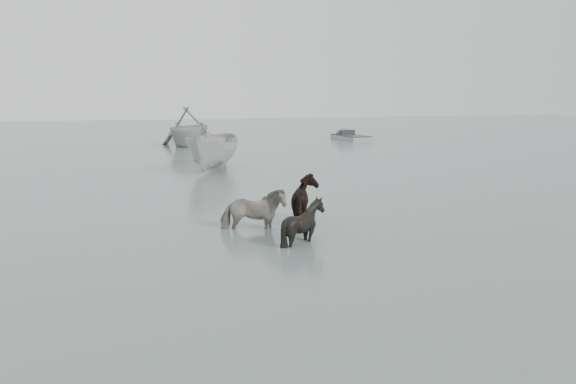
# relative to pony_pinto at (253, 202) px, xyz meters

# --- Properties ---
(ground) EXTENTS (140.00, 140.00, 0.00)m
(ground) POSITION_rel_pony_pinto_xyz_m (0.84, -2.06, -0.71)
(ground) COLOR slate
(ground) RESTS_ON ground
(pony_pinto) EXTENTS (1.82, 1.13, 1.43)m
(pony_pinto) POSITION_rel_pony_pinto_xyz_m (0.00, 0.00, 0.00)
(pony_pinto) COLOR black
(pony_pinto) RESTS_ON ground
(pony_dark) EXTENTS (1.37, 1.56, 1.46)m
(pony_dark) POSITION_rel_pony_pinto_xyz_m (1.64, 0.43, 0.02)
(pony_dark) COLOR black
(pony_dark) RESTS_ON ground
(pony_black) EXTENTS (1.39, 1.28, 1.33)m
(pony_black) POSITION_rel_pony_pinto_xyz_m (0.82, -1.57, -0.05)
(pony_black) COLOR black
(pony_black) RESTS_ON ground
(rowboat_trail) EXTENTS (6.74, 6.95, 2.79)m
(rowboat_trail) POSITION_rel_pony_pinto_xyz_m (1.67, 24.67, 0.68)
(rowboat_trail) COLOR #A7A9A7
(rowboat_trail) RESTS_ON ground
(boat_small) EXTENTS (3.79, 5.13, 1.86)m
(boat_small) POSITION_rel_pony_pinto_xyz_m (1.11, 11.94, 0.22)
(boat_small) COLOR #B4B3AF
(boat_small) RESTS_ON ground
(skiff_port) EXTENTS (1.89, 5.55, 0.75)m
(skiff_port) POSITION_rel_pony_pinto_xyz_m (14.18, 26.01, -0.34)
(skiff_port) COLOR gray
(skiff_port) RESTS_ON ground
(skiff_mid) EXTENTS (3.29, 5.98, 0.75)m
(skiff_mid) POSITION_rel_pony_pinto_xyz_m (2.48, 31.40, -0.34)
(skiff_mid) COLOR #979A98
(skiff_mid) RESTS_ON ground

